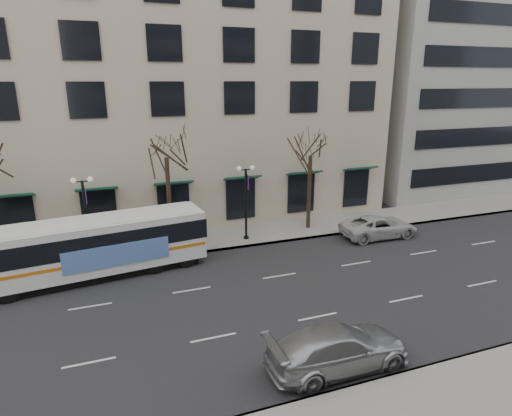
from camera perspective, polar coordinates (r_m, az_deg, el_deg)
name	(u,v)px	position (r m, az deg, el deg)	size (l,w,h in m)	color
ground	(202,311)	(21.13, -7.28, -13.53)	(160.00, 160.00, 0.00)	black
sidewalk_far	(243,236)	(30.17, -1.80, -3.69)	(80.00, 4.00, 0.15)	gray
building_hotel	(115,62)	(38.97, -18.23, 18.01)	(40.00, 20.00, 24.00)	#C5B297
building_office	(451,11)	(53.23, 24.57, 22.80)	(25.00, 20.00, 35.00)	#999993
tree_far_mid	(166,142)	(27.21, -11.97, 8.57)	(3.60, 3.60, 8.55)	black
tree_far_right	(311,142)	(30.29, 7.35, 8.67)	(3.60, 3.60, 8.06)	black
lamp_post_left	(86,215)	(27.24, -21.71, -0.81)	(1.22, 0.45, 5.21)	black
lamp_post_right	(246,199)	(28.56, -1.34, 1.18)	(1.22, 0.45, 5.21)	black
city_bus	(96,246)	(25.31, -20.61, -4.71)	(12.49, 4.23, 3.32)	white
silver_car	(338,348)	(17.38, 10.91, -17.86)	(2.30, 5.66, 1.64)	#AEB2B6
white_pickup	(379,226)	(31.13, 16.04, -2.37)	(2.51, 5.45, 1.51)	#BDBDBD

